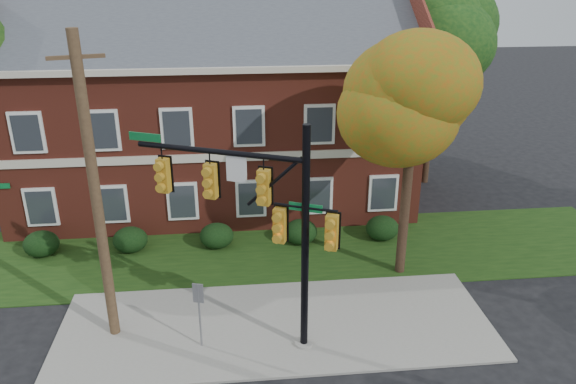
{
  "coord_description": "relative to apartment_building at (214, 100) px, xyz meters",
  "views": [
    {
      "loc": [
        -1.18,
        -14.18,
        11.13
      ],
      "look_at": [
        0.59,
        3.0,
        3.91
      ],
      "focal_mm": 35.0,
      "sensor_mm": 36.0,
      "label": 1
    }
  ],
  "objects": [
    {
      "name": "apartment_building",
      "position": [
        0.0,
        0.0,
        0.0
      ],
      "size": [
        18.8,
        8.8,
        9.74
      ],
      "color": "maroon",
      "rests_on": "ground"
    },
    {
      "name": "sidewalk",
      "position": [
        2.0,
        -10.95,
        -4.95
      ],
      "size": [
        14.0,
        5.0,
        0.08
      ],
      "primitive_type": "cube",
      "color": "gray",
      "rests_on": "ground"
    },
    {
      "name": "grass_strip",
      "position": [
        2.0,
        -5.95,
        -4.97
      ],
      "size": [
        30.0,
        6.0,
        0.04
      ],
      "primitive_type": "cube",
      "color": "#193811",
      "rests_on": "ground"
    },
    {
      "name": "hedge_far_right",
      "position": [
        7.0,
        -5.25,
        -4.46
      ],
      "size": [
        1.4,
        1.26,
        1.05
      ],
      "primitive_type": "ellipsoid",
      "color": "black",
      "rests_on": "ground"
    },
    {
      "name": "tree_far_rear",
      "position": [
        1.34,
        7.84,
        3.86
      ],
      "size": [
        6.84,
        6.46,
        11.52
      ],
      "color": "black",
      "rests_on": "ground"
    },
    {
      "name": "hedge_right",
      "position": [
        3.5,
        -5.25,
        -4.46
      ],
      "size": [
        1.4,
        1.26,
        1.05
      ],
      "primitive_type": "ellipsoid",
      "color": "black",
      "rests_on": "ground"
    },
    {
      "name": "traffic_signal",
      "position": [
        1.59,
        -11.55,
        -0.57
      ],
      "size": [
        5.93,
        2.66,
        7.12
      ],
      "rotation": [
        0.0,
        0.0,
        -0.4
      ],
      "color": "gray",
      "rests_on": "ground"
    },
    {
      "name": "tree_right_rear",
      "position": [
        11.31,
        0.86,
        3.13
      ],
      "size": [
        6.3,
        5.95,
        10.62
      ],
      "color": "black",
      "rests_on": "ground"
    },
    {
      "name": "hedge_far_left",
      "position": [
        -7.0,
        -5.25,
        -4.46
      ],
      "size": [
        1.4,
        1.26,
        1.05
      ],
      "primitive_type": "ellipsoid",
      "color": "black",
      "rests_on": "ground"
    },
    {
      "name": "hedge_center",
      "position": [
        0.0,
        -5.25,
        -4.46
      ],
      "size": [
        1.4,
        1.26,
        1.05
      ],
      "primitive_type": "ellipsoid",
      "color": "black",
      "rests_on": "ground"
    },
    {
      "name": "utility_pole",
      "position": [
        -3.17,
        -10.81,
        -0.17
      ],
      "size": [
        1.46,
        0.47,
        9.49
      ],
      "rotation": [
        0.0,
        0.0,
        0.25
      ],
      "color": "#44301F",
      "rests_on": "ground"
    },
    {
      "name": "tree_near_right",
      "position": [
        7.22,
        -8.09,
        1.68
      ],
      "size": [
        4.5,
        4.25,
        8.58
      ],
      "color": "black",
      "rests_on": "ground"
    },
    {
      "name": "hedge_left",
      "position": [
        -3.5,
        -5.25,
        -4.46
      ],
      "size": [
        1.4,
        1.26,
        1.05
      ],
      "primitive_type": "ellipsoid",
      "color": "black",
      "rests_on": "ground"
    },
    {
      "name": "sign_post",
      "position": [
        -0.38,
        -11.77,
        -3.44
      ],
      "size": [
        0.33,
        0.13,
        2.28
      ],
      "rotation": [
        0.0,
        0.0,
        -0.28
      ],
      "color": "slate",
      "rests_on": "ground"
    },
    {
      "name": "ground",
      "position": [
        2.0,
        -11.95,
        -4.99
      ],
      "size": [
        120.0,
        120.0,
        0.0
      ],
      "primitive_type": "plane",
      "color": "black",
      "rests_on": "ground"
    }
  ]
}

